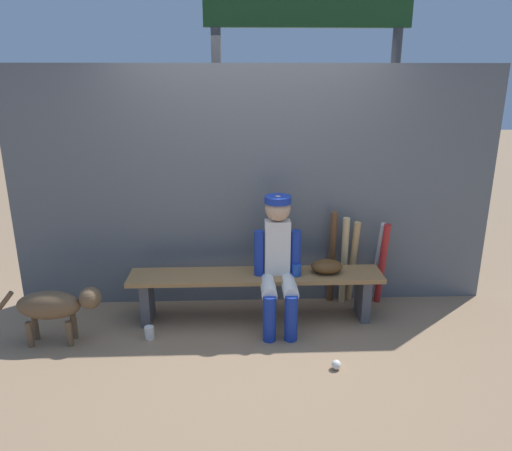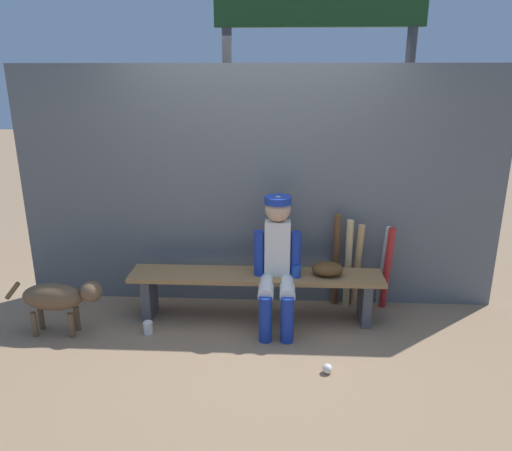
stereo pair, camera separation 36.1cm
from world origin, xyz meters
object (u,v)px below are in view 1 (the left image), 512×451
at_px(player_seated, 278,259).
at_px(bat_aluminum_red, 382,264).
at_px(bat_aluminum_silver, 378,262).
at_px(cup_on_ground, 149,333).
at_px(baseball_glove, 327,266).
at_px(bat_wood_natural, 344,261).
at_px(baseball, 336,365).
at_px(cup_on_bench, 297,270).
at_px(scoreboard, 314,24).
at_px(bat_wood_tan, 353,262).
at_px(dugout_bench, 256,284).
at_px(bat_wood_dark, 332,258).
at_px(dog, 56,306).

bearing_deg(player_seated, bat_aluminum_red, 18.85).
distance_m(bat_aluminum_silver, cup_on_ground, 2.23).
relative_size(baseball_glove, bat_aluminum_red, 0.33).
bearing_deg(bat_wood_natural, baseball, -103.92).
height_order(player_seated, cup_on_bench, player_seated).
height_order(bat_aluminum_red, cup_on_ground, bat_aluminum_red).
bearing_deg(cup_on_bench, baseball_glove, 11.07).
bearing_deg(baseball_glove, scoreboard, 90.39).
distance_m(bat_wood_natural, bat_wood_tan, 0.10).
bearing_deg(cup_on_ground, baseball_glove, 11.56).
relative_size(bat_wood_natural, bat_wood_tan, 1.05).
relative_size(dugout_bench, bat_wood_tan, 2.68).
relative_size(bat_wood_natural, bat_aluminum_silver, 1.06).
bearing_deg(baseball, bat_wood_natural, 76.08).
height_order(dugout_bench, baseball, dugout_bench).
relative_size(bat_wood_dark, bat_aluminum_red, 1.12).
xyz_separation_m(bat_aluminum_silver, baseball, (-0.61, -1.14, -0.38)).
height_order(baseball_glove, bat_wood_tan, bat_wood_tan).
distance_m(bat_aluminum_red, scoreboard, 2.45).
height_order(baseball_glove, dog, baseball_glove).
bearing_deg(dugout_bench, bat_aluminum_red, 11.15).
bearing_deg(cup_on_ground, player_seated, 10.60).
bearing_deg(bat_aluminum_red, bat_aluminum_silver, 99.76).
bearing_deg(dugout_bench, dog, -168.29).
relative_size(dugout_bench, bat_wood_dark, 2.40).
xyz_separation_m(player_seated, bat_wood_tan, (0.75, 0.41, -0.21)).
bearing_deg(bat_aluminum_silver, bat_wood_tan, -175.39).
distance_m(dugout_bench, bat_aluminum_red, 1.23).
height_order(bat_aluminum_red, scoreboard, scoreboard).
bearing_deg(player_seated, baseball, -61.23).
distance_m(scoreboard, dog, 3.56).
bearing_deg(baseball, bat_wood_tan, 72.07).
bearing_deg(dog, dugout_bench, 11.71).
height_order(bat_wood_tan, cup_on_ground, bat_wood_tan).
distance_m(player_seated, bat_aluminum_silver, 1.11).
distance_m(dugout_bench, cup_on_bench, 0.39).
distance_m(dugout_bench, baseball, 1.05).
bearing_deg(baseball, dog, 167.90).
bearing_deg(dugout_bench, cup_on_ground, -160.94).
bearing_deg(dugout_bench, baseball, -54.87).
relative_size(bat_aluminum_red, scoreboard, 0.23).
xyz_separation_m(bat_aluminum_red, baseball, (-0.63, -1.06, -0.38)).
bearing_deg(scoreboard, bat_wood_tan, -70.32).
bearing_deg(bat_wood_dark, bat_aluminum_silver, 2.47).
height_order(baseball_glove, baseball, baseball_glove).
distance_m(bat_wood_tan, dog, 2.67).
height_order(cup_on_ground, scoreboard, scoreboard).
xyz_separation_m(cup_on_ground, dog, (-0.74, -0.03, 0.28)).
bearing_deg(bat_wood_tan, cup_on_bench, -148.78).
bearing_deg(scoreboard, bat_aluminum_silver, -56.77).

